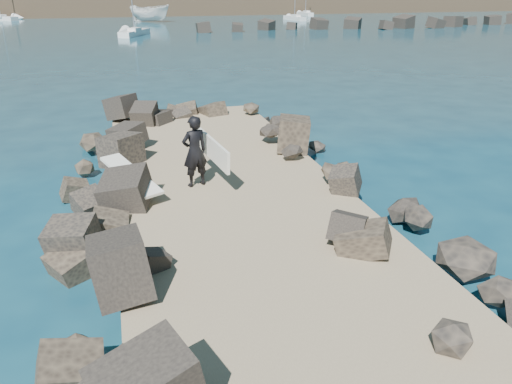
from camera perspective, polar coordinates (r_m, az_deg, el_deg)
ground at (r=12.32m, az=-1.25°, el=-4.72°), size 800.00×800.00×0.00m
jetty at (r=10.49m, az=1.48°, el=-8.11°), size 6.00×26.00×0.60m
riprap_left at (r=10.47m, az=-14.86°, el=-7.72°), size 2.60×22.00×1.00m
riprap_right at (r=11.86m, az=14.33°, el=-3.91°), size 2.60×22.00×1.00m
breakwater_secondary at (r=75.82m, az=15.08°, el=18.11°), size 52.00×4.00×1.20m
surfboard_resting at (r=13.19m, az=-14.05°, el=1.42°), size 1.51×2.24×0.07m
boat_imported at (r=87.06m, az=-12.04°, el=19.37°), size 7.31×6.18×2.72m
surfer_with_board at (r=13.36m, az=-6.76°, el=4.67°), size 1.11×2.36×1.93m
sailboat_f at (r=103.21m, az=5.68°, el=19.60°), size 1.37×5.41×6.66m
sailboat_b at (r=63.65m, az=-13.70°, el=17.27°), size 4.03×6.25×7.67m
sailboat_d at (r=89.64m, az=4.44°, el=19.20°), size 2.20×5.91×7.11m
sailboat_e at (r=99.33m, az=-27.14°, el=17.26°), size 6.09×5.86×8.37m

